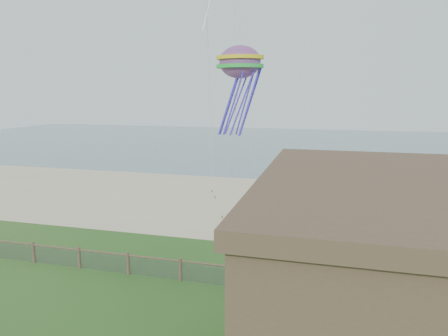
{
  "coord_description": "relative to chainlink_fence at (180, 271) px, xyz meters",
  "views": [
    {
      "loc": [
        7.11,
        -12.2,
        9.62
      ],
      "look_at": [
        1.82,
        8.0,
        5.73
      ],
      "focal_mm": 32.0,
      "sensor_mm": 36.0,
      "label": 1
    }
  ],
  "objects": [
    {
      "name": "ocean",
      "position": [
        0.0,
        60.0,
        -0.55
      ],
      "size": [
        160.0,
        68.0,
        0.02
      ],
      "primitive_type": "cube",
      "color": "slate",
      "rests_on": "ground"
    },
    {
      "name": "picnic_table",
      "position": [
        8.41,
        -1.53,
        -0.18
      ],
      "size": [
        1.84,
        1.45,
        0.73
      ],
      "primitive_type": null,
      "rotation": [
        0.0,
        0.0,
        -0.09
      ],
      "color": "#4E3C2D",
      "rests_on": "ground"
    },
    {
      "name": "sand_beach",
      "position": [
        0.0,
        16.0,
        -0.55
      ],
      "size": [
        72.0,
        20.0,
        0.02
      ],
      "primitive_type": "cube",
      "color": "#C9B691",
      "rests_on": "ground"
    },
    {
      "name": "octopus_kite",
      "position": [
        1.37,
        7.8,
        9.45
      ],
      "size": [
        3.72,
        3.22,
        6.42
      ],
      "primitive_type": null,
      "rotation": [
        0.0,
        0.0,
        0.39
      ],
      "color": "#DC4422"
    },
    {
      "name": "chainlink_fence",
      "position": [
        0.0,
        0.0,
        0.0
      ],
      "size": [
        36.2,
        0.2,
        1.25
      ],
      "primitive_type": null,
      "color": "brown",
      "rests_on": "ground"
    }
  ]
}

